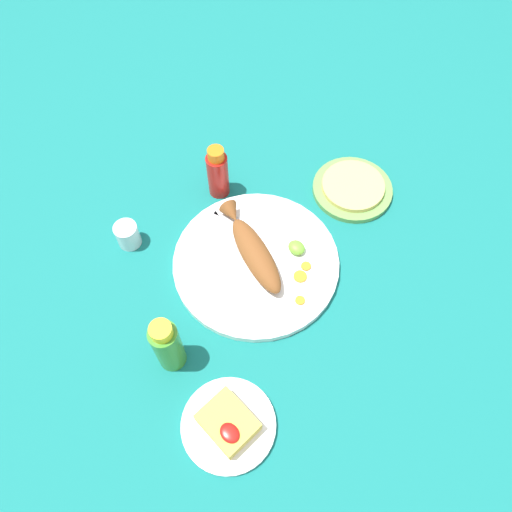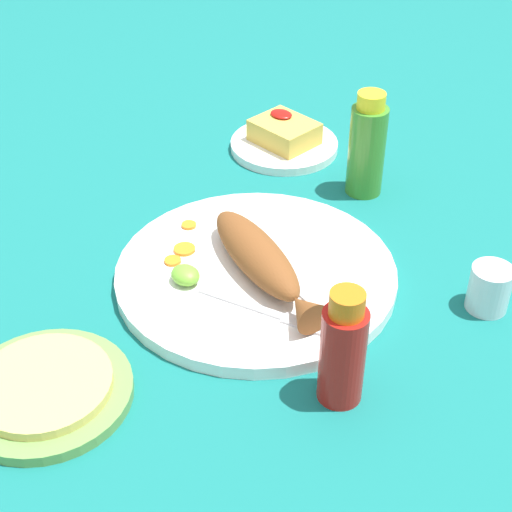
{
  "view_description": "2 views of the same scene",
  "coord_description": "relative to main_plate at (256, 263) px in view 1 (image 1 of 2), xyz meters",
  "views": [
    {
      "loc": [
        0.39,
        -0.37,
        0.97
      ],
      "look_at": [
        0.0,
        0.0,
        0.04
      ],
      "focal_mm": 35.0,
      "sensor_mm": 36.0,
      "label": 1
    },
    {
      "loc": [
        -0.57,
        0.56,
        0.64
      ],
      "look_at": [
        0.0,
        0.0,
        0.04
      ],
      "focal_mm": 55.0,
      "sensor_mm": 36.0,
      "label": 2
    }
  ],
  "objects": [
    {
      "name": "fork_far",
      "position": [
        -0.08,
        0.05,
        0.01
      ],
      "size": [
        0.18,
        0.07,
        0.0
      ],
      "rotation": [
        0.0,
        0.0,
        3.47
      ],
      "color": "silver",
      "rests_on": "main_plate"
    },
    {
      "name": "tortilla_plate",
      "position": [
        0.01,
        0.31,
        -0.0
      ],
      "size": [
        0.19,
        0.19,
        0.01
      ],
      "primitive_type": "cylinder",
      "color": "#6B9E4C",
      "rests_on": "ground_plane"
    },
    {
      "name": "main_plate",
      "position": [
        0.0,
        0.0,
        0.0
      ],
      "size": [
        0.36,
        0.36,
        0.02
      ],
      "primitive_type": "cylinder",
      "color": "white",
      "rests_on": "ground_plane"
    },
    {
      "name": "carrot_slice_mid",
      "position": [
        0.09,
        0.07,
        0.01
      ],
      "size": [
        0.02,
        0.02,
        0.0
      ],
      "primitive_type": "cylinder",
      "color": "orange",
      "rests_on": "main_plate"
    },
    {
      "name": "fries_pile",
      "position": [
        0.22,
        -0.28,
        0.02
      ],
      "size": [
        0.1,
        0.08,
        0.04
      ],
      "color": "gold",
      "rests_on": "side_plate_fries"
    },
    {
      "name": "tortilla_stack",
      "position": [
        0.01,
        0.31,
        0.01
      ],
      "size": [
        0.15,
        0.15,
        0.01
      ],
      "primitive_type": "cylinder",
      "color": "#E0C666",
      "rests_on": "tortilla_plate"
    },
    {
      "name": "side_plate_fries",
      "position": [
        0.21,
        -0.28,
        -0.0
      ],
      "size": [
        0.18,
        0.18,
        0.01
      ],
      "primitive_type": "cylinder",
      "color": "white",
      "rests_on": "ground_plane"
    },
    {
      "name": "hot_sauce_bottle_red",
      "position": [
        -0.21,
        0.08,
        0.06
      ],
      "size": [
        0.05,
        0.05,
        0.14
      ],
      "color": "#B21914",
      "rests_on": "ground_plane"
    },
    {
      "name": "carrot_slice_far",
      "position": [
        0.09,
        0.04,
        0.01
      ],
      "size": [
        0.03,
        0.03,
        0.0
      ],
      "primitive_type": "cylinder",
      "color": "orange",
      "rests_on": "main_plate"
    },
    {
      "name": "salt_cup",
      "position": [
        -0.24,
        -0.17,
        0.02
      ],
      "size": [
        0.05,
        0.05,
        0.06
      ],
      "color": "silver",
      "rests_on": "ground_plane"
    },
    {
      "name": "fried_fish",
      "position": [
        -0.01,
        0.0,
        0.03
      ],
      "size": [
        0.25,
        0.12,
        0.05
      ],
      "rotation": [
        0.0,
        0.0,
        -0.3
      ],
      "color": "brown",
      "rests_on": "main_plate"
    },
    {
      "name": "fork_near",
      "position": [
        -0.09,
        -0.0,
        0.01
      ],
      "size": [
        0.18,
        0.05,
        0.0
      ],
      "rotation": [
        0.0,
        0.0,
        2.94
      ],
      "color": "silver",
      "rests_on": "main_plate"
    },
    {
      "name": "hot_sauce_bottle_green",
      "position": [
        0.04,
        -0.27,
        0.07
      ],
      "size": [
        0.05,
        0.05,
        0.16
      ],
      "color": "#3D8428",
      "rests_on": "ground_plane"
    },
    {
      "name": "lime_wedge_main",
      "position": [
        0.04,
        0.08,
        0.02
      ],
      "size": [
        0.04,
        0.03,
        0.02
      ],
      "primitive_type": "ellipsoid",
      "color": "#6BB233",
      "rests_on": "main_plate"
    },
    {
      "name": "ground_plane",
      "position": [
        0.0,
        0.0,
        -0.01
      ],
      "size": [
        4.0,
        4.0,
        0.0
      ],
      "primitive_type": "plane",
      "color": "#146B66"
    },
    {
      "name": "carrot_slice_near",
      "position": [
        0.13,
        0.0,
        0.01
      ],
      "size": [
        0.02,
        0.02,
        0.0
      ],
      "primitive_type": "cylinder",
      "color": "orange",
      "rests_on": "main_plate"
    }
  ]
}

